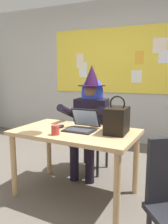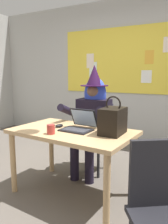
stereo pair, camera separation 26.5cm
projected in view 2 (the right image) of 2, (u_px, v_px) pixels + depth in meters
The scene contains 10 objects.
ground_plane at pixel (58, 189), 2.59m from camera, with size 24.00×24.00×0.00m, color #5B544C.
wall_back_bulletin at pixel (123, 72), 4.23m from camera, with size 5.85×2.35×2.66m.
desk_main at pixel (72, 139), 2.39m from camera, with size 1.33×0.85×0.72m.
chair_at_desk at pixel (96, 132), 3.08m from camera, with size 0.44×0.44×0.91m.
person_costumed at pixel (92, 114), 2.93m from camera, with size 0.62×0.66×1.42m.
laptop at pixel (79, 125), 2.39m from camera, with size 0.33×0.34×0.22m.
computer_mouse at pixel (59, 126), 2.50m from camera, with size 0.06×0.10×0.03m, color black.
handbag at pixel (113, 121), 2.20m from camera, with size 0.20×0.30×0.38m.
coffee_mug at pixel (51, 129), 2.22m from camera, with size 0.08×0.08×0.10m, color #B23833.
chair_extra_corner at pixel (164, 206), 1.38m from camera, with size 0.58×0.58×0.89m.
Camera 2 is at (1.41, -1.97, 1.30)m, focal length 36.08 mm.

